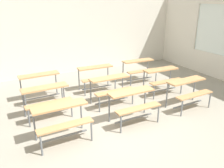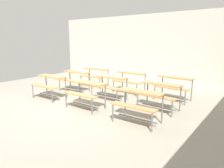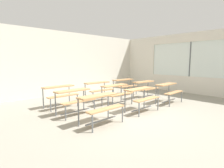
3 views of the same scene
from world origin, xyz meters
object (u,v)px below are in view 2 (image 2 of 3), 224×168
at_px(desk_bench_r1c0, 74,76).
at_px(desk_bench_r2c2, 174,83).
at_px(desk_bench_r0c2, 138,99).
at_px(desk_bench_r1c1, 110,82).
at_px(desk_bench_r1c2, 159,90).
at_px(desk_bench_r0c1, 86,89).
at_px(desk_bench_r2c0, 95,73).
at_px(desk_bench_r0c0, 49,82).
at_px(desk_bench_r2c1, 130,78).

xyz_separation_m(desk_bench_r1c0, desk_bench_r2c2, (3.38, 1.13, 0.00)).
height_order(desk_bench_r0c2, desk_bench_r1c0, same).
xyz_separation_m(desk_bench_r0c2, desk_bench_r1c0, (-3.41, 1.16, 0.00)).
distance_m(desk_bench_r0c2, desk_bench_r2c2, 2.29).
distance_m(desk_bench_r1c1, desk_bench_r1c2, 1.73).
bearing_deg(desk_bench_r1c0, desk_bench_r1c1, -4.22).
bearing_deg(desk_bench_r0c1, desk_bench_r1c1, 90.20).
bearing_deg(desk_bench_r0c1, desk_bench_r1c2, 32.07).
relative_size(desk_bench_r1c2, desk_bench_r2c2, 0.99).
distance_m(desk_bench_r1c0, desk_bench_r1c2, 3.43).
bearing_deg(desk_bench_r1c1, desk_bench_r2c0, 144.56).
bearing_deg(desk_bench_r0c0, desk_bench_r2c1, 50.83).
bearing_deg(desk_bench_r1c1, desk_bench_r2c2, 33.92).
bearing_deg(desk_bench_r1c2, desk_bench_r0c0, -160.82).
height_order(desk_bench_r0c0, desk_bench_r1c0, same).
xyz_separation_m(desk_bench_r1c2, desk_bench_r2c1, (-1.68, 1.12, 0.00)).
distance_m(desk_bench_r0c2, desk_bench_r1c0, 3.60).
height_order(desk_bench_r0c1, desk_bench_r2c1, same).
relative_size(desk_bench_r0c2, desk_bench_r1c0, 1.00).
xyz_separation_m(desk_bench_r0c1, desk_bench_r2c2, (1.65, 2.28, 0.00)).
bearing_deg(desk_bench_r2c1, desk_bench_r1c2, -32.22).
height_order(desk_bench_r1c0, desk_bench_r2c1, same).
xyz_separation_m(desk_bench_r2c1, desk_bench_r2c2, (1.62, 0.06, 0.00)).
xyz_separation_m(desk_bench_r1c1, desk_bench_r2c0, (-1.65, 1.12, 0.00)).
distance_m(desk_bench_r1c2, desk_bench_r2c0, 3.56).
bearing_deg(desk_bench_r1c1, desk_bench_r0c2, -34.35).
xyz_separation_m(desk_bench_r1c1, desk_bench_r2c2, (1.67, 1.18, 0.00)).
relative_size(desk_bench_r0c2, desk_bench_r2c2, 1.00).
distance_m(desk_bench_r0c1, desk_bench_r2c0, 2.78).
bearing_deg(desk_bench_r0c2, desk_bench_r1c0, 159.06).
height_order(desk_bench_r0c1, desk_bench_r1c2, same).
relative_size(desk_bench_r1c0, desk_bench_r2c2, 1.01).
bearing_deg(desk_bench_r1c2, desk_bench_r1c0, -179.76).
xyz_separation_m(desk_bench_r0c0, desk_bench_r1c1, (1.65, 1.10, 0.00)).
bearing_deg(desk_bench_r2c1, desk_bench_r0c1, -89.30).
bearing_deg(desk_bench_r0c2, desk_bench_r0c0, 177.77).
relative_size(desk_bench_r0c2, desk_bench_r1c1, 1.01).
height_order(desk_bench_r0c0, desk_bench_r1c1, same).
relative_size(desk_bench_r0c1, desk_bench_r1c1, 1.00).
distance_m(desk_bench_r2c1, desk_bench_r2c2, 1.62).
distance_m(desk_bench_r0c0, desk_bench_r2c2, 4.03).
distance_m(desk_bench_r0c0, desk_bench_r1c1, 1.98).
xyz_separation_m(desk_bench_r0c1, desk_bench_r2c1, (0.03, 2.22, 0.00)).
bearing_deg(desk_bench_r1c1, desk_bench_r0c0, -147.54).
bearing_deg(desk_bench_r2c1, desk_bench_r2c0, -178.71).
relative_size(desk_bench_r0c0, desk_bench_r1c0, 0.99).
bearing_deg(desk_bench_r2c1, desk_bench_r2c2, 3.74).
bearing_deg(desk_bench_r0c2, desk_bench_r2c1, 124.47).
bearing_deg(desk_bench_r1c2, desk_bench_r0c2, -90.22).
xyz_separation_m(desk_bench_r0c0, desk_bench_r2c0, (-0.00, 2.22, 0.00)).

